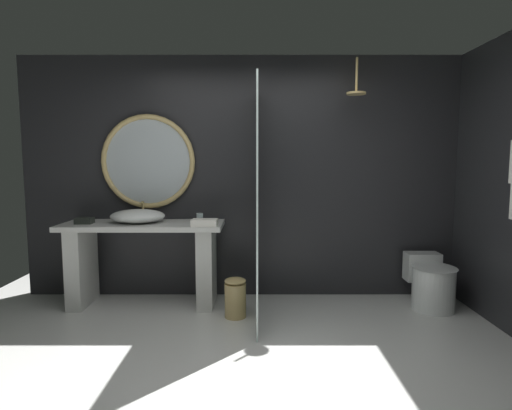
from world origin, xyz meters
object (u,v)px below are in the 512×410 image
(vessel_sink, at_px, (136,216))
(tumbler_cup, at_px, (198,218))
(tissue_box, at_px, (83,221))
(rain_shower_head, at_px, (355,90))
(round_wall_mirror, at_px, (147,162))
(waste_bin, at_px, (234,297))
(toilet, at_px, (429,283))
(folded_hand_towel, at_px, (203,223))

(vessel_sink, bearing_deg, tumbler_cup, -4.59)
(tissue_box, xyz_separation_m, rain_shower_head, (2.73, 0.05, 1.30))
(rain_shower_head, bearing_deg, vessel_sink, 179.66)
(tumbler_cup, relative_size, round_wall_mirror, 0.10)
(round_wall_mirror, distance_m, waste_bin, 1.72)
(toilet, distance_m, folded_hand_towel, 2.37)
(tissue_box, bearing_deg, round_wall_mirror, 29.05)
(tissue_box, height_order, round_wall_mirror, round_wall_mirror)
(toilet, bearing_deg, round_wall_mirror, 172.79)
(rain_shower_head, height_order, folded_hand_towel, rain_shower_head)
(tumbler_cup, height_order, rain_shower_head, rain_shower_head)
(vessel_sink, xyz_separation_m, rain_shower_head, (2.21, -0.01, 1.26))
(vessel_sink, height_order, tissue_box, vessel_sink)
(round_wall_mirror, relative_size, toilet, 1.58)
(tumbler_cup, bearing_deg, round_wall_mirror, 152.27)
(tumbler_cup, relative_size, toilet, 0.16)
(tumbler_cup, distance_m, round_wall_mirror, 0.88)
(rain_shower_head, bearing_deg, round_wall_mirror, 172.83)
(waste_bin, bearing_deg, vessel_sink, 159.84)
(tumbler_cup, height_order, folded_hand_towel, tumbler_cup)
(tissue_box, bearing_deg, folded_hand_towel, -6.61)
(tissue_box, xyz_separation_m, toilet, (3.51, -0.05, -0.63))
(tissue_box, distance_m, folded_hand_towel, 1.24)
(tumbler_cup, distance_m, folded_hand_towel, 0.17)
(tissue_box, relative_size, waste_bin, 0.43)
(tumbler_cup, xyz_separation_m, waste_bin, (0.37, -0.32, -0.72))
(waste_bin, bearing_deg, tumbler_cup, 139.21)
(tumbler_cup, distance_m, waste_bin, 0.87)
(vessel_sink, relative_size, tissue_box, 3.39)
(vessel_sink, relative_size, tumbler_cup, 5.36)
(tissue_box, xyz_separation_m, waste_bin, (1.54, -0.31, -0.69))
(rain_shower_head, distance_m, toilet, 2.09)
(waste_bin, height_order, folded_hand_towel, folded_hand_towel)
(round_wall_mirror, xyz_separation_m, toilet, (2.94, -0.37, -1.23))
(rain_shower_head, xyz_separation_m, waste_bin, (-1.19, -0.36, -2.00))
(vessel_sink, distance_m, tumbler_cup, 0.65)
(round_wall_mirror, relative_size, folded_hand_towel, 4.05)
(tumbler_cup, xyz_separation_m, tissue_box, (-1.17, -0.01, -0.02))
(vessel_sink, bearing_deg, folded_hand_towel, -16.21)
(toilet, bearing_deg, folded_hand_towel, -177.67)
(folded_hand_towel, bearing_deg, toilet, 2.33)
(toilet, relative_size, folded_hand_towel, 2.57)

